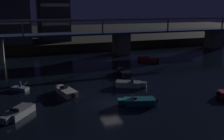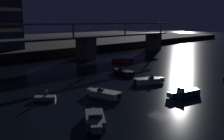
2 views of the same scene
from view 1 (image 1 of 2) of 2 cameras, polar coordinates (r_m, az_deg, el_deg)
The scene contains 10 objects.
ground_plane at distance 34.46m, azimuth -0.13°, elevation -7.19°, with size 400.00×400.00×0.00m, color black.
far_riverbank at distance 113.19m, azimuth -14.97°, elevation 7.46°, with size 240.00×80.00×2.20m, color black.
river_bridge at distance 65.54m, azimuth -10.66°, elevation 6.41°, with size 99.04×6.40×9.38m.
speedboat_near_center at distance 38.14m, azimuth -9.99°, elevation -4.67°, with size 2.63×5.21×1.16m.
speedboat_near_right at distance 33.92m, azimuth 5.70°, elevation -6.86°, with size 5.18×2.78×1.16m.
speedboat_mid_left at distance 32.25m, azimuth -19.86°, elevation -8.75°, with size 4.06×4.65×1.16m.
speedboat_mid_center at distance 41.33m, azimuth 3.88°, elevation -3.06°, with size 4.86×3.61×1.16m.
speedboat_mid_right at distance 61.51m, azimuth 7.99°, elevation 2.36°, with size 4.05×4.66×1.16m.
speedboat_far_center at distance 48.65m, azimuth 2.57°, elevation -0.49°, with size 2.28×5.23×1.16m.
dinghy_with_paddler at distance 41.89m, azimuth -19.48°, elevation -3.80°, with size 2.69×2.66×1.36m.
Camera 1 is at (-11.31, -30.18, 12.20)m, focal length 41.77 mm.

